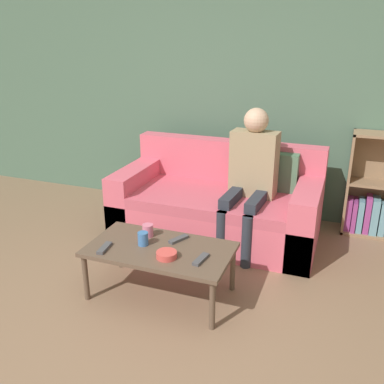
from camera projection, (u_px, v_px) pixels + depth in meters
The scene contains 11 objects.
ground_plane at pixel (116, 361), 2.57m from camera, with size 22.00×22.00×0.00m, color #84664C.
wall_back at pixel (236, 90), 4.39m from camera, with size 12.00×0.06×2.60m.
couch at pixel (218, 206), 4.09m from camera, with size 1.88×0.95×0.86m.
coffee_table at pixel (160, 252), 3.11m from camera, with size 1.05×0.58×0.39m.
person_adult at pixel (251, 169), 3.77m from camera, with size 0.42×0.67×1.25m.
cup_near at pixel (143, 239), 3.12m from camera, with size 0.08×0.08×0.10m.
cup_far at pixel (148, 230), 3.26m from camera, with size 0.08×0.08×0.10m.
tv_remote_0 at pixel (105, 248), 3.07m from camera, with size 0.07×0.17×0.02m.
tv_remote_1 at pixel (179, 239), 3.20m from camera, with size 0.12×0.17×0.02m.
tv_remote_2 at pixel (201, 259), 2.92m from camera, with size 0.07×0.17×0.02m.
snack_bowl at pixel (167, 255), 2.96m from camera, with size 0.14×0.14×0.05m.
Camera 1 is at (1.15, -1.76, 1.86)m, focal length 40.00 mm.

